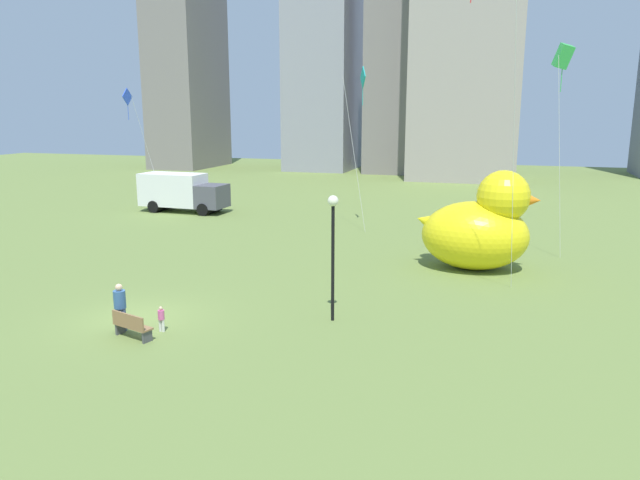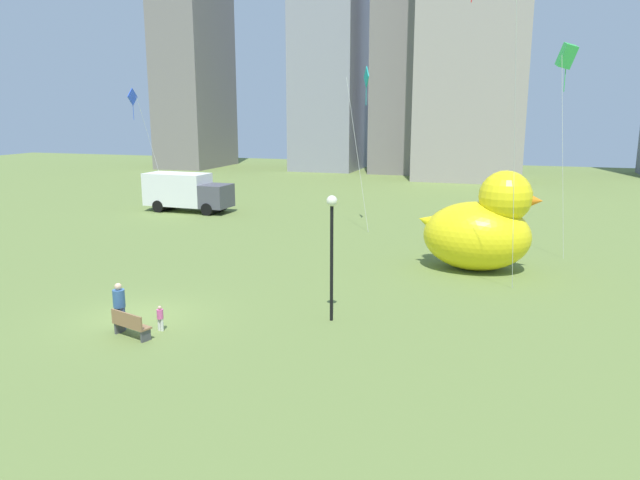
% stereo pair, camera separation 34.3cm
% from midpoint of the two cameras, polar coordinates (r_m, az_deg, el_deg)
% --- Properties ---
extents(ground_plane, '(140.00, 140.00, 0.00)m').
position_cam_midpoint_polar(ground_plane, '(23.12, -16.43, -7.11)').
color(ground_plane, olive).
extents(park_bench, '(1.59, 0.88, 0.90)m').
position_cam_midpoint_polar(park_bench, '(21.12, -17.17, -7.66)').
color(park_bench, olive).
rests_on(park_bench, ground).
extents(person_adult, '(0.41, 0.41, 1.67)m').
position_cam_midpoint_polar(person_adult, '(21.85, -18.11, -5.81)').
color(person_adult, '#38476B').
rests_on(person_adult, ground).
extents(person_child, '(0.22, 0.22, 0.90)m').
position_cam_midpoint_polar(person_child, '(21.46, -14.51, -7.10)').
color(person_child, silver).
rests_on(person_child, ground).
extents(giant_inflatable_duck, '(5.76, 3.69, 4.77)m').
position_cam_midpoint_polar(giant_inflatable_duck, '(29.30, 15.42, 1.11)').
color(giant_inflatable_duck, yellow).
rests_on(giant_inflatable_duck, ground).
extents(lamppost, '(0.39, 0.39, 4.57)m').
position_cam_midpoint_polar(lamppost, '(21.08, 1.59, 0.62)').
color(lamppost, black).
rests_on(lamppost, ground).
extents(box_truck, '(6.68, 2.59, 2.85)m').
position_cam_midpoint_polar(box_truck, '(46.05, -12.39, 4.46)').
color(box_truck, white).
rests_on(box_truck, ground).
extents(city_skyline, '(68.26, 18.60, 41.25)m').
position_cam_midpoint_polar(city_skyline, '(74.39, 11.40, 19.14)').
color(city_skyline, gray).
rests_on(city_skyline, ground).
extents(kite_green, '(1.16, 1.12, 10.71)m').
position_cam_midpoint_polar(kite_green, '(32.79, 22.69, 15.75)').
color(kite_green, silver).
rests_on(kite_green, ground).
extents(kite_blue, '(1.78, 3.25, 9.09)m').
position_cam_midpoint_polar(kite_blue, '(48.04, -17.08, 12.51)').
color(kite_blue, silver).
rests_on(kite_blue, ground).
extents(kite_teal, '(1.70, 1.72, 10.10)m').
position_cam_midpoint_polar(kite_teal, '(38.10, 4.64, 14.64)').
color(kite_teal, silver).
rests_on(kite_teal, ground).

